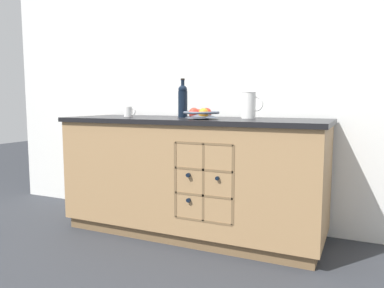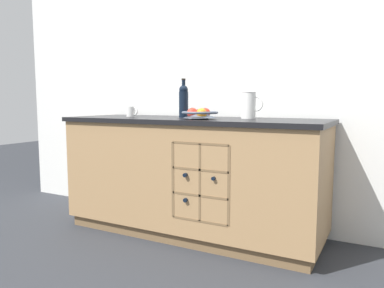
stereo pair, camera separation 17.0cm
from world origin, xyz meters
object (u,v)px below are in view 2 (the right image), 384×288
at_px(fruit_bowl, 200,114).
at_px(white_pitcher, 249,105).
at_px(ceramic_mug, 131,112).
at_px(standing_wine_bottle, 184,100).

height_order(fruit_bowl, white_pitcher, white_pitcher).
relative_size(ceramic_mug, standing_wine_bottle, 0.35).
bearing_deg(white_pitcher, fruit_bowl, -135.37).
xyz_separation_m(white_pitcher, standing_wine_bottle, (-0.53, -0.06, 0.03)).
xyz_separation_m(white_pitcher, ceramic_mug, (-1.01, -0.13, -0.06)).
relative_size(fruit_bowl, ceramic_mug, 2.40).
bearing_deg(ceramic_mug, standing_wine_bottle, 7.49).
distance_m(white_pitcher, ceramic_mug, 1.02).
distance_m(fruit_bowl, white_pitcher, 0.40).
bearing_deg(fruit_bowl, ceramic_mug, 168.65).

